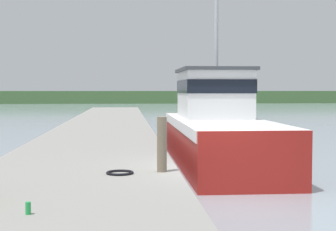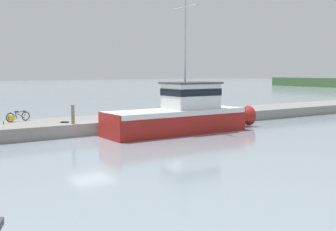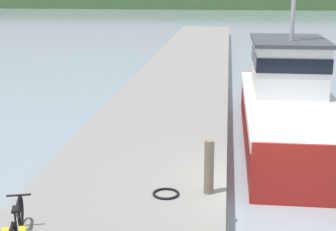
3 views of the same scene
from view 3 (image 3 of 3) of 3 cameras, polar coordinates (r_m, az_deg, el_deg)
ground_plane at (r=12.26m, az=11.38°, el=-11.15°), size 320.00×320.00×0.00m
dock_pier at (r=12.23m, az=-4.26°, el=-8.86°), size 4.49×80.00×0.81m
fishing_boat_main at (r=17.79m, az=13.15°, el=1.38°), size 2.96×11.55×9.84m
bicycle_touring at (r=9.54m, az=-16.49°, el=-11.95°), size 0.73×1.66×0.67m
mooring_post at (r=11.15m, az=4.57°, el=-5.71°), size 0.21×0.21×1.20m
hose_coil at (r=11.24m, az=-0.22°, el=-8.65°), size 0.58×0.58×0.05m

